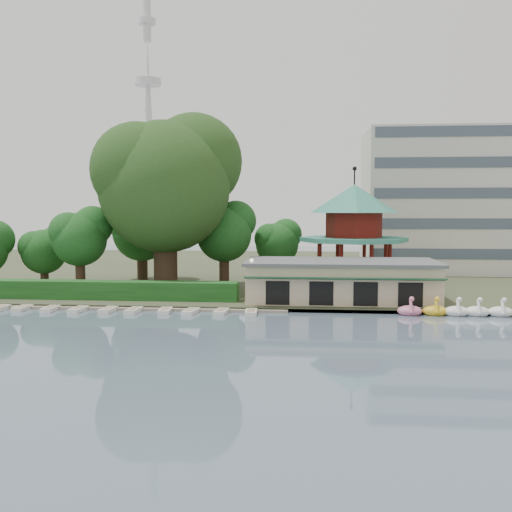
# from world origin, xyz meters

# --- Properties ---
(ground_plane) EXTENTS (220.00, 220.00, 0.00)m
(ground_plane) POSITION_xyz_m (0.00, 0.00, 0.00)
(ground_plane) COLOR slate
(ground_plane) RESTS_ON ground
(shore) EXTENTS (220.00, 70.00, 0.40)m
(shore) POSITION_xyz_m (0.00, 52.00, 0.20)
(shore) COLOR #424930
(shore) RESTS_ON ground
(embankment) EXTENTS (220.00, 0.60, 0.30)m
(embankment) POSITION_xyz_m (0.00, 17.30, 0.15)
(embankment) COLOR gray
(embankment) RESTS_ON ground
(dock) EXTENTS (34.00, 1.60, 0.24)m
(dock) POSITION_xyz_m (-12.00, 17.20, 0.12)
(dock) COLOR gray
(dock) RESTS_ON ground
(boathouse) EXTENTS (18.60, 9.39, 3.90)m
(boathouse) POSITION_xyz_m (10.00, 21.97, 2.37)
(boathouse) COLOR beige
(boathouse) RESTS_ON shore
(pavilion) EXTENTS (12.40, 12.40, 13.50)m
(pavilion) POSITION_xyz_m (12.00, 32.00, 7.48)
(pavilion) COLOR beige
(pavilion) RESTS_ON shore
(office_building) EXTENTS (38.00, 18.00, 20.00)m
(office_building) POSITION_xyz_m (32.67, 49.00, 9.73)
(office_building) COLOR silver
(office_building) RESTS_ON shore
(broadcast_tower) EXTENTS (8.00, 8.00, 96.00)m
(broadcast_tower) POSITION_xyz_m (-42.00, 140.00, 33.98)
(broadcast_tower) COLOR silver
(broadcast_tower) RESTS_ON ground
(hedge) EXTENTS (30.00, 2.00, 1.80)m
(hedge) POSITION_xyz_m (-15.00, 20.50, 1.30)
(hedge) COLOR #1E561E
(hedge) RESTS_ON shore
(lamp_post) EXTENTS (0.36, 0.36, 4.28)m
(lamp_post) POSITION_xyz_m (1.50, 19.00, 3.34)
(lamp_post) COLOR black
(lamp_post) RESTS_ON shore
(big_tree) EXTENTS (15.98, 14.89, 19.71)m
(big_tree) POSITION_xyz_m (-8.80, 28.24, 12.70)
(big_tree) COLOR #3A281C
(big_tree) RESTS_ON shore
(small_trees) EXTENTS (39.18, 16.77, 10.36)m
(small_trees) POSITION_xyz_m (-14.02, 31.82, 6.18)
(small_trees) COLOR #3A281C
(small_trees) RESTS_ON shore
(swan_boats) EXTENTS (15.93, 2.02, 1.92)m
(swan_boats) POSITION_xyz_m (22.69, 16.66, 0.40)
(swan_boats) COLOR pink
(swan_boats) RESTS_ON ground
(moored_rowboats) EXTENTS (30.11, 2.73, 0.36)m
(moored_rowboats) POSITION_xyz_m (-12.68, 15.77, 0.18)
(moored_rowboats) COLOR white
(moored_rowboats) RESTS_ON ground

